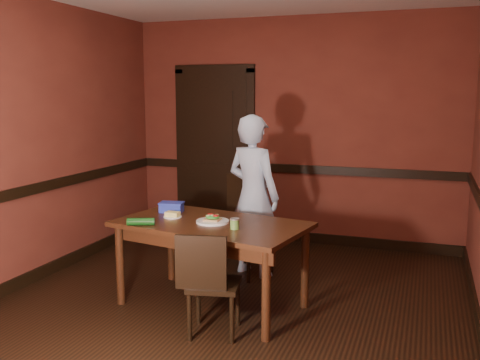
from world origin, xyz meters
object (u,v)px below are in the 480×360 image
Objects in this scene: sauce_jar at (235,224)px; food_tub at (172,207)px; sandwich_plate at (213,220)px; chair_near at (214,282)px; cheese_saucer at (173,215)px; chair_far at (245,226)px; dining_table at (212,264)px; person at (253,196)px.

food_tub reaches higher than sauce_jar.
sandwich_plate is at bearing 150.49° from sauce_jar.
chair_near is 0.89m from cheese_saucer.
food_tub is (-0.71, 0.73, 0.38)m from chair_near.
cheese_saucer is 0.22m from food_tub.
food_tub is (-0.11, 0.19, 0.03)m from cheese_saucer.
chair_far is at bearing 65.55° from cheese_saucer.
food_tub is at bearing 153.79° from sandwich_plate.
sauce_jar is (0.25, -0.14, 0.02)m from sandwich_plate.
sandwich_plate is at bearing -24.33° from dining_table.
sauce_jar is (0.04, 0.34, 0.38)m from chair_near.
person is 1.07m from sauce_jar.
dining_table is 17.83× the size of sauce_jar.
chair_far is 0.32m from person.
person is 6.81× the size of food_tub.
food_tub is at bearing -108.84° from chair_far.
cheese_saucer is 0.67× the size of food_tub.
chair_far is 0.85m from food_tub.
cheese_saucer is at bearing -71.41° from food_tub.
chair_far reaches higher than chair_near.
sandwich_plate is at bearing -8.43° from cheese_saucer.
person reaches higher than chair_near.
sauce_jar is 0.37× the size of food_tub.
food_tub reaches higher than dining_table.
cheese_saucer is (-0.61, 0.54, 0.35)m from chair_near.
sauce_jar reaches higher than sandwich_plate.
chair_far is 1.39m from chair_near.
person reaches higher than sauce_jar.
dining_table is at bearing -36.30° from food_tub.
dining_table is at bearing 105.18° from person.
food_tub is at bearing 69.53° from person.
cheese_saucer is (-0.65, 0.20, -0.02)m from sauce_jar.
chair_far is 0.95m from cheese_saucer.
chair_near is (0.22, -0.49, 0.03)m from dining_table.
dining_table is 0.89m from chair_far.
cheese_saucer is at bearing -53.57° from chair_near.
sauce_jar is 0.68m from cheese_saucer.
person is at bearing 100.13° from sauce_jar.
chair_far is 11.11× the size of sauce_jar.
dining_table is 0.51m from sauce_jar.
chair_far is 0.61× the size of person.
chair_near is 1.46m from person.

